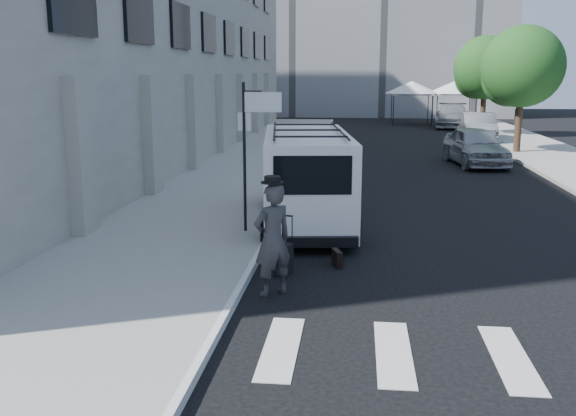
% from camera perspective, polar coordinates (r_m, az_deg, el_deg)
% --- Properties ---
extents(ground, '(120.00, 120.00, 0.00)m').
position_cam_1_polar(ground, '(12.17, 5.79, -6.66)').
color(ground, black).
rests_on(ground, ground).
extents(sidewalk_left, '(4.50, 48.00, 0.15)m').
position_cam_1_polar(sidewalk_left, '(28.12, -2.62, 4.23)').
color(sidewalk_left, gray).
rests_on(sidewalk_left, ground).
extents(sidewalk_right, '(4.00, 56.00, 0.15)m').
position_cam_1_polar(sidewalk_right, '(33.01, 22.00, 4.53)').
color(sidewalk_right, gray).
rests_on(sidewalk_right, ground).
extents(building_left, '(10.00, 44.00, 12.00)m').
position_cam_1_polar(building_left, '(31.77, -15.67, 15.42)').
color(building_left, gray).
rests_on(building_left, ground).
extents(sign_pole, '(1.03, 0.07, 3.50)m').
position_cam_1_polar(sign_pole, '(14.98, -3.03, 7.29)').
color(sign_pole, black).
rests_on(sign_pole, sidewalk_left).
extents(tree_near, '(3.80, 3.83, 6.03)m').
position_cam_1_polar(tree_near, '(32.56, 19.88, 11.49)').
color(tree_near, black).
rests_on(tree_near, ground).
extents(tree_far, '(3.80, 3.83, 6.03)m').
position_cam_1_polar(tree_far, '(41.37, 16.96, 11.64)').
color(tree_far, black).
rests_on(tree_far, ground).
extents(tent_left, '(4.00, 4.00, 3.20)m').
position_cam_1_polar(tent_left, '(49.71, 10.96, 10.46)').
color(tent_left, black).
rests_on(tent_left, ground).
extents(tent_right, '(4.00, 4.00, 3.20)m').
position_cam_1_polar(tent_right, '(50.56, 14.59, 10.32)').
color(tent_right, black).
rests_on(tent_right, ground).
extents(businessman, '(0.87, 0.84, 2.02)m').
position_cam_1_polar(businessman, '(11.21, -1.38, -2.85)').
color(businessman, '#343437').
rests_on(businessman, ground).
extents(briefcase, '(0.25, 0.46, 0.34)m').
position_cam_1_polar(briefcase, '(13.11, 4.38, -4.48)').
color(briefcase, black).
rests_on(briefcase, ground).
extents(suitcase, '(0.37, 0.47, 1.16)m').
position_cam_1_polar(suitcase, '(12.52, -0.40, -4.59)').
color(suitcase, black).
rests_on(suitcase, ground).
extents(cargo_van, '(2.81, 6.51, 2.37)m').
position_cam_1_polar(cargo_van, '(16.52, 1.63, 2.76)').
color(cargo_van, white).
rests_on(cargo_van, ground).
extents(parked_car_a, '(2.48, 4.96, 1.62)m').
position_cam_1_polar(parked_car_a, '(28.32, 16.34, 5.31)').
color(parked_car_a, '#999CA0').
rests_on(parked_car_a, ground).
extents(parked_car_b, '(2.15, 5.04, 1.62)m').
position_cam_1_polar(parked_car_b, '(37.92, 16.59, 6.88)').
color(parked_car_b, slate).
rests_on(parked_car_b, ground).
extents(parked_car_c, '(3.07, 5.97, 1.66)m').
position_cam_1_polar(parked_car_c, '(47.34, 14.41, 7.95)').
color(parked_car_c, gray).
rests_on(parked_car_c, ground).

